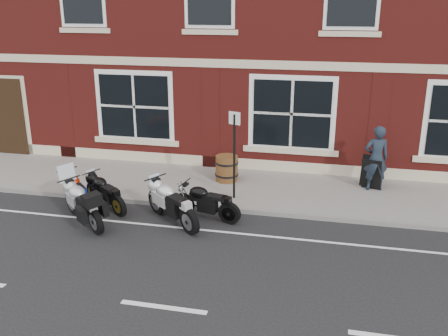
% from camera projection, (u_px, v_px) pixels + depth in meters
% --- Properties ---
extents(ground, '(80.00, 80.00, 0.00)m').
position_uv_depth(ground, '(206.00, 234.00, 11.64)').
color(ground, black).
rests_on(ground, ground).
extents(sidewalk, '(30.00, 3.00, 0.12)m').
position_uv_depth(sidewalk, '(232.00, 187.00, 14.40)').
color(sidewalk, slate).
rests_on(sidewalk, ground).
extents(kerb, '(30.00, 0.16, 0.12)m').
position_uv_depth(kerb, '(220.00, 208.00, 12.94)').
color(kerb, slate).
rests_on(kerb, ground).
extents(moto_touring_silver, '(1.66, 1.44, 1.36)m').
position_uv_depth(moto_touring_silver, '(83.00, 201.00, 12.09)').
color(moto_touring_silver, black).
rests_on(moto_touring_silver, ground).
extents(moto_sport_red, '(1.45, 1.45, 0.87)m').
position_uv_depth(moto_sport_red, '(78.00, 190.00, 12.98)').
color(moto_sport_red, black).
rests_on(moto_sport_red, ground).
extents(moto_sport_black, '(1.58, 1.17, 0.83)m').
position_uv_depth(moto_sport_black, '(106.00, 191.00, 12.96)').
color(moto_sport_black, black).
rests_on(moto_sport_black, ground).
extents(moto_sport_silver, '(1.72, 1.48, 0.96)m').
position_uv_depth(moto_sport_silver, '(172.00, 202.00, 12.08)').
color(moto_sport_silver, black).
rests_on(moto_sport_silver, ground).
extents(moto_naked_black, '(1.83, 0.57, 0.84)m').
position_uv_depth(moto_naked_black, '(205.00, 200.00, 12.35)').
color(moto_naked_black, black).
rests_on(moto_naked_black, ground).
extents(pedestrian_left, '(0.75, 0.57, 1.84)m').
position_uv_depth(pedestrian_left, '(376.00, 158.00, 13.78)').
color(pedestrian_left, '#1B2430').
rests_on(pedestrian_left, sidewalk).
extents(a_board_sign, '(0.63, 0.51, 0.91)m').
position_uv_depth(a_board_sign, '(371.00, 173.00, 14.05)').
color(a_board_sign, black).
rests_on(a_board_sign, sidewalk).
extents(barrel_planter, '(0.68, 0.68, 0.76)m').
position_uv_depth(barrel_planter, '(227.00, 168.00, 14.64)').
color(barrel_planter, '#542F16').
rests_on(barrel_planter, sidewalk).
extents(parking_sign, '(0.32, 0.14, 2.36)m').
position_uv_depth(parking_sign, '(234.00, 149.00, 13.05)').
color(parking_sign, black).
rests_on(parking_sign, sidewalk).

